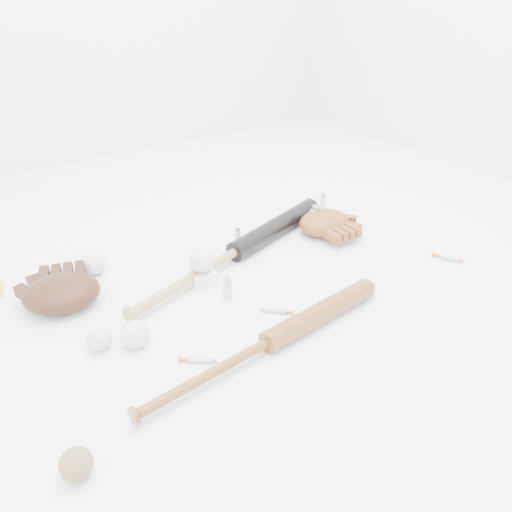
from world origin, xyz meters
TOP-DOWN VIEW (x-y plane):
  - bat_dark at (0.02, 0.17)m, footprint 0.97×0.34m
  - bat_wood at (-0.17, -0.27)m, footprint 0.83×0.12m
  - glove_dark at (-0.54, 0.24)m, footprint 0.33×0.33m
  - glove_tan at (0.41, 0.15)m, footprint 0.25×0.25m
  - pedestal at (-0.14, 0.11)m, footprint 0.09×0.09m
  - baseball_on_pedestal at (-0.14, 0.11)m, footprint 0.08×0.08m
  - baseball_left at (-0.52, -0.00)m, footprint 0.07×0.07m
  - baseball_upper at (-0.40, 0.37)m, footprint 0.08×0.08m
  - baseball_mid at (-0.44, -0.05)m, footprint 0.08×0.08m
  - baseball_aged at (-0.70, -0.35)m, footprint 0.07×0.07m
  - syringe_0 at (-0.34, -0.21)m, footprint 0.12×0.10m
  - syringe_1 at (-0.05, -0.15)m, footprint 0.11×0.11m
  - syringe_2 at (0.26, 0.31)m, footprint 0.14×0.14m
  - syringe_3 at (0.62, -0.27)m, footprint 0.08×0.14m
  - syringe_4 at (0.50, 0.37)m, footprint 0.16×0.11m
  - vial_0 at (0.10, 0.27)m, footprint 0.02×0.02m
  - vial_1 at (0.57, 0.32)m, footprint 0.02×0.02m
  - vial_2 at (-0.14, 0.14)m, footprint 0.03×0.03m
  - vial_3 at (0.40, 0.19)m, footprint 0.04×0.04m
  - vial_4 at (-0.12, -0.01)m, footprint 0.03×0.03m

SIDE VIEW (x-z plane):
  - syringe_1 at x=-0.05m, z-range 0.00..0.02m
  - syringe_0 at x=-0.34m, z-range 0.00..0.02m
  - syringe_3 at x=0.62m, z-range 0.00..0.02m
  - syringe_2 at x=0.26m, z-range 0.00..0.02m
  - syringe_4 at x=0.50m, z-range 0.00..0.02m
  - pedestal at x=-0.14m, z-range 0.00..0.04m
  - vial_1 at x=0.57m, z-range 0.00..0.06m
  - vial_0 at x=0.10m, z-range 0.00..0.06m
  - bat_wood at x=-0.17m, z-range 0.00..0.06m
  - baseball_aged at x=-0.70m, z-range 0.00..0.07m
  - baseball_left at x=-0.52m, z-range 0.00..0.07m
  - bat_dark at x=0.02m, z-range 0.00..0.07m
  - vial_4 at x=-0.12m, z-range 0.00..0.07m
  - baseball_mid at x=-0.44m, z-range 0.00..0.08m
  - baseball_upper at x=-0.40m, z-range 0.00..0.08m
  - vial_2 at x=-0.14m, z-range 0.00..0.08m
  - glove_tan at x=0.41m, z-range 0.00..0.09m
  - glove_dark at x=-0.54m, z-range 0.00..0.10m
  - vial_3 at x=0.40m, z-range 0.00..0.10m
  - baseball_on_pedestal at x=-0.14m, z-range 0.04..0.12m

